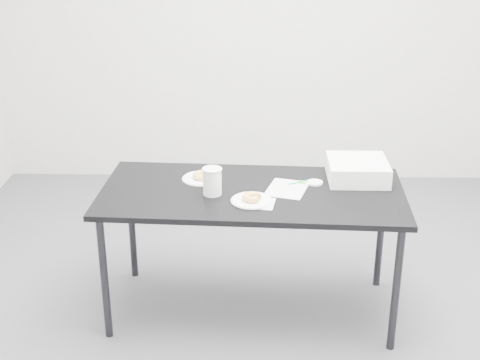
{
  "coord_description": "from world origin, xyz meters",
  "views": [
    {
      "loc": [
        0.04,
        -3.18,
        2.11
      ],
      "look_at": [
        -0.04,
        0.02,
        0.78
      ],
      "focal_mm": 50.0,
      "sensor_mm": 36.0,
      "label": 1
    }
  ],
  "objects_px": {
    "table": "(252,200)",
    "pen": "(298,182)",
    "scorecard": "(287,189)",
    "plate_near": "(252,201)",
    "plate_far": "(202,179)",
    "coffee_cup": "(212,181)",
    "donut_far": "(202,175)",
    "bakery_box": "(357,170)",
    "donut_near": "(252,197)"
  },
  "relations": [
    {
      "from": "table",
      "to": "scorecard",
      "type": "bearing_deg",
      "value": 11.47
    },
    {
      "from": "plate_far",
      "to": "coffee_cup",
      "type": "relative_size",
      "value": 1.49
    },
    {
      "from": "table",
      "to": "plate_far",
      "type": "height_order",
      "value": "plate_far"
    },
    {
      "from": "plate_far",
      "to": "table",
      "type": "bearing_deg",
      "value": -28.93
    },
    {
      "from": "pen",
      "to": "bakery_box",
      "type": "bearing_deg",
      "value": -14.64
    },
    {
      "from": "plate_far",
      "to": "bakery_box",
      "type": "bearing_deg",
      "value": 1.5
    },
    {
      "from": "plate_far",
      "to": "coffee_cup",
      "type": "height_order",
      "value": "coffee_cup"
    },
    {
      "from": "scorecard",
      "to": "pen",
      "type": "xyz_separation_m",
      "value": [
        0.06,
        0.08,
        0.0
      ]
    },
    {
      "from": "plate_near",
      "to": "plate_far",
      "type": "xyz_separation_m",
      "value": [
        -0.27,
        0.29,
        -0.0
      ]
    },
    {
      "from": "scorecard",
      "to": "plate_far",
      "type": "bearing_deg",
      "value": -178.85
    },
    {
      "from": "table",
      "to": "donut_far",
      "type": "xyz_separation_m",
      "value": [
        -0.27,
        0.15,
        0.08
      ]
    },
    {
      "from": "plate_near",
      "to": "bakery_box",
      "type": "relative_size",
      "value": 0.66
    },
    {
      "from": "plate_near",
      "to": "donut_near",
      "type": "relative_size",
      "value": 2.13
    },
    {
      "from": "donut_near",
      "to": "scorecard",
      "type": "bearing_deg",
      "value": 42.31
    },
    {
      "from": "table",
      "to": "plate_near",
      "type": "bearing_deg",
      "value": -87.59
    },
    {
      "from": "donut_far",
      "to": "coffee_cup",
      "type": "bearing_deg",
      "value": -71.06
    },
    {
      "from": "coffee_cup",
      "to": "donut_near",
      "type": "bearing_deg",
      "value": -23.42
    },
    {
      "from": "pen",
      "to": "donut_far",
      "type": "height_order",
      "value": "donut_far"
    },
    {
      "from": "table",
      "to": "plate_far",
      "type": "bearing_deg",
      "value": 153.91
    },
    {
      "from": "plate_far",
      "to": "coffee_cup",
      "type": "distance_m",
      "value": 0.23
    },
    {
      "from": "pen",
      "to": "donut_far",
      "type": "xyz_separation_m",
      "value": [
        -0.52,
        0.05,
        0.02
      ]
    },
    {
      "from": "bakery_box",
      "to": "donut_far",
      "type": "bearing_deg",
      "value": -178.3
    },
    {
      "from": "scorecard",
      "to": "bakery_box",
      "type": "bearing_deg",
      "value": 36.99
    },
    {
      "from": "pen",
      "to": "bakery_box",
      "type": "xyz_separation_m",
      "value": [
        0.32,
        0.07,
        0.05
      ]
    },
    {
      "from": "plate_far",
      "to": "donut_far",
      "type": "bearing_deg",
      "value": 0.0
    },
    {
      "from": "pen",
      "to": "coffee_cup",
      "type": "bearing_deg",
      "value": 172.41
    },
    {
      "from": "pen",
      "to": "coffee_cup",
      "type": "height_order",
      "value": "coffee_cup"
    },
    {
      "from": "scorecard",
      "to": "plate_near",
      "type": "height_order",
      "value": "plate_near"
    },
    {
      "from": "table",
      "to": "pen",
      "type": "relative_size",
      "value": 14.05
    },
    {
      "from": "bakery_box",
      "to": "table",
      "type": "bearing_deg",
      "value": -162.83
    },
    {
      "from": "table",
      "to": "donut_near",
      "type": "distance_m",
      "value": 0.16
    },
    {
      "from": "scorecard",
      "to": "donut_far",
      "type": "bearing_deg",
      "value": -178.85
    },
    {
      "from": "scorecard",
      "to": "table",
      "type": "bearing_deg",
      "value": -155.08
    },
    {
      "from": "scorecard",
      "to": "pen",
      "type": "height_order",
      "value": "pen"
    },
    {
      "from": "scorecard",
      "to": "plate_near",
      "type": "bearing_deg",
      "value": -121.4
    },
    {
      "from": "scorecard",
      "to": "coffee_cup",
      "type": "distance_m",
      "value": 0.4
    },
    {
      "from": "table",
      "to": "scorecard",
      "type": "xyz_separation_m",
      "value": [
        0.18,
        0.03,
        0.06
      ]
    },
    {
      "from": "table",
      "to": "pen",
      "type": "height_order",
      "value": "pen"
    },
    {
      "from": "pen",
      "to": "donut_far",
      "type": "relative_size",
      "value": 1.14
    },
    {
      "from": "table",
      "to": "bakery_box",
      "type": "height_order",
      "value": "bakery_box"
    },
    {
      "from": "donut_far",
      "to": "coffee_cup",
      "type": "height_order",
      "value": "coffee_cup"
    },
    {
      "from": "plate_near",
      "to": "donut_far",
      "type": "relative_size",
      "value": 2.09
    },
    {
      "from": "plate_near",
      "to": "plate_far",
      "type": "height_order",
      "value": "plate_near"
    },
    {
      "from": "coffee_cup",
      "to": "table",
      "type": "bearing_deg",
      "value": 14.22
    },
    {
      "from": "plate_far",
      "to": "bakery_box",
      "type": "height_order",
      "value": "bakery_box"
    },
    {
      "from": "donut_near",
      "to": "table",
      "type": "bearing_deg",
      "value": 89.58
    },
    {
      "from": "pen",
      "to": "donut_near",
      "type": "height_order",
      "value": "donut_near"
    },
    {
      "from": "scorecard",
      "to": "pen",
      "type": "relative_size",
      "value": 2.15
    },
    {
      "from": "plate_near",
      "to": "plate_far",
      "type": "bearing_deg",
      "value": 133.15
    },
    {
      "from": "table",
      "to": "donut_near",
      "type": "bearing_deg",
      "value": -87.59
    }
  ]
}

